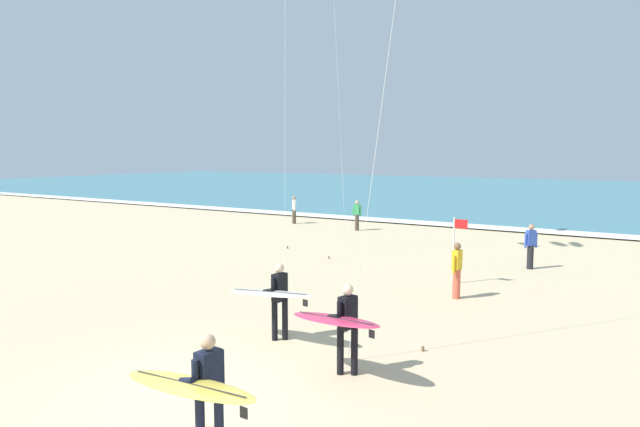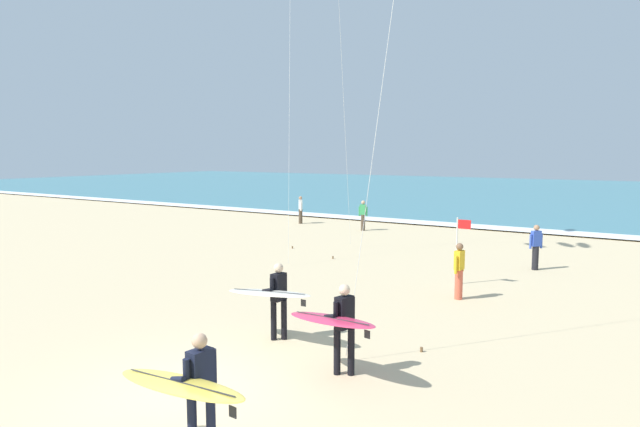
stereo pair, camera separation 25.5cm
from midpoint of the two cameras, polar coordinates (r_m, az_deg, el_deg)
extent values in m
plane|color=#D1BA8E|center=(10.09, -13.01, -17.80)|extent=(160.00, 160.00, 0.00)
cube|color=teal|center=(60.18, 26.44, 1.75)|extent=(160.00, 60.00, 0.08)
cube|color=white|center=(30.97, 20.14, -1.55)|extent=(160.00, 1.76, 0.01)
cylinder|color=black|center=(10.56, 2.48, -13.94)|extent=(0.13, 0.13, 0.88)
cylinder|color=black|center=(10.54, 3.93, -13.98)|extent=(0.13, 0.13, 0.88)
cube|color=black|center=(10.32, 3.23, -10.10)|extent=(0.26, 0.37, 0.60)
cube|color=yellow|center=(10.37, 2.79, -9.78)|extent=(0.05, 0.20, 0.32)
sphere|color=beige|center=(10.21, 3.24, -7.84)|extent=(0.21, 0.21, 0.21)
cylinder|color=black|center=(10.12, 2.36, -9.77)|extent=(0.09, 0.09, 0.26)
cylinder|color=black|center=(10.13, 1.76, -10.52)|extent=(0.26, 0.13, 0.14)
cylinder|color=black|center=(10.50, 4.07, -10.05)|extent=(0.09, 0.09, 0.56)
ellipsoid|color=#D83359|center=(10.08, 1.85, -10.85)|extent=(2.08, 0.98, 0.22)
cube|color=#333333|center=(10.07, 1.85, -10.65)|extent=(1.73, 0.37, 0.13)
cube|color=#262628|center=(9.58, 5.65, -12.24)|extent=(0.12, 0.04, 0.14)
cylinder|color=black|center=(8.16, -12.06, -20.40)|extent=(0.13, 0.13, 0.88)
cylinder|color=black|center=(8.12, -10.19, -20.50)|extent=(0.13, 0.13, 0.88)
cube|color=black|center=(7.84, -11.24, -15.61)|extent=(0.23, 0.36, 0.60)
cube|color=red|center=(7.90, -11.77, -15.14)|extent=(0.03, 0.20, 0.32)
sphere|color=tan|center=(7.69, -11.31, -12.70)|extent=(0.21, 0.21, 0.21)
cylinder|color=black|center=(7.66, -12.61, -15.28)|extent=(0.09, 0.09, 0.26)
cylinder|color=black|center=(7.70, -13.42, -16.23)|extent=(0.26, 0.10, 0.14)
cylinder|color=black|center=(8.00, -9.95, -15.45)|extent=(0.09, 0.09, 0.56)
ellipsoid|color=#EFD14C|center=(7.65, -13.36, -16.71)|extent=(2.42, 0.77, 0.28)
cube|color=#333333|center=(7.64, -13.36, -16.46)|extent=(2.09, 0.20, 0.19)
cube|color=#262628|center=(6.99, -7.86, -19.53)|extent=(0.12, 0.02, 0.14)
cylinder|color=black|center=(12.38, -4.18, -10.87)|extent=(0.13, 0.13, 0.88)
cylinder|color=black|center=(12.41, -3.12, -10.83)|extent=(0.13, 0.13, 0.88)
cube|color=black|center=(12.20, -3.67, -7.53)|extent=(0.21, 0.35, 0.60)
cube|color=blue|center=(12.25, -4.06, -7.28)|extent=(0.02, 0.20, 0.32)
sphere|color=beige|center=(12.10, -3.69, -5.60)|extent=(0.21, 0.21, 0.21)
cylinder|color=black|center=(12.00, -4.36, -7.23)|extent=(0.09, 0.09, 0.26)
cylinder|color=black|center=(12.00, -4.85, -7.87)|extent=(0.25, 0.09, 0.14)
cylinder|color=black|center=(12.38, -3.01, -7.50)|extent=(0.09, 0.09, 0.56)
ellipsoid|color=white|center=(11.94, -4.75, -8.14)|extent=(2.23, 0.60, 0.25)
cube|color=#333333|center=(11.93, -4.75, -7.97)|extent=(1.94, 0.08, 0.16)
cube|color=#262628|center=(11.41, -1.07, -9.16)|extent=(0.12, 0.02, 0.14)
cylinder|color=silver|center=(21.82, -2.81, 13.23)|extent=(2.06, 3.12, 13.27)
cylinder|color=brown|center=(23.86, -2.55, -3.48)|extent=(0.06, 0.06, 0.10)
cylinder|color=silver|center=(22.73, 2.70, 12.73)|extent=(0.83, 2.82, 13.10)
cylinder|color=brown|center=(21.55, 1.67, -4.53)|extent=(0.06, 0.06, 0.10)
cylinder|color=silver|center=(11.11, 7.76, 17.66)|extent=(1.06, 1.31, 12.38)
cylinder|color=brown|center=(11.98, 10.99, -13.54)|extent=(0.06, 0.06, 0.10)
cylinder|color=#D8593F|center=(16.14, 14.49, -7.06)|extent=(0.22, 0.22, 0.84)
cube|color=gold|center=(16.00, 14.55, -4.66)|extent=(0.22, 0.34, 0.54)
sphere|color=brown|center=(15.94, 14.59, -3.31)|extent=(0.20, 0.20, 0.20)
cylinder|color=gold|center=(16.21, 14.86, -4.89)|extent=(0.08, 0.08, 0.50)
cylinder|color=gold|center=(15.83, 14.22, -5.13)|extent=(0.08, 0.08, 0.50)
cylinder|color=#4C3D2D|center=(29.33, 4.68, -0.94)|extent=(0.22, 0.22, 0.84)
cube|color=#339351|center=(29.25, 4.69, 0.40)|extent=(0.33, 0.21, 0.54)
sphere|color=tan|center=(29.22, 4.70, 1.14)|extent=(0.20, 0.20, 0.20)
cylinder|color=#339351|center=(29.18, 5.07, 0.19)|extent=(0.08, 0.08, 0.50)
cylinder|color=#339351|center=(29.35, 4.32, 0.23)|extent=(0.08, 0.08, 0.50)
cylinder|color=#4C3D2D|center=(32.12, -1.78, -0.29)|extent=(0.22, 0.22, 0.84)
cube|color=white|center=(32.05, -1.79, 0.93)|extent=(0.35, 0.36, 0.54)
sphere|color=#A87A59|center=(32.01, -1.79, 1.61)|extent=(0.20, 0.20, 0.20)
cylinder|color=white|center=(31.85, -1.74, 0.72)|extent=(0.08, 0.08, 0.50)
cylinder|color=white|center=(32.26, -1.83, 0.79)|extent=(0.08, 0.08, 0.50)
cylinder|color=black|center=(20.93, 21.55, -4.27)|extent=(0.22, 0.22, 0.84)
cube|color=#3351B7|center=(20.82, 21.63, -2.40)|extent=(0.35, 0.36, 0.54)
sphere|color=#A87A59|center=(20.77, 21.67, -1.36)|extent=(0.20, 0.20, 0.20)
cylinder|color=#3351B7|center=(20.72, 21.14, -2.70)|extent=(0.08, 0.08, 0.50)
cylinder|color=#3351B7|center=(20.95, 22.09, -2.64)|extent=(0.08, 0.08, 0.50)
cylinder|color=silver|center=(17.79, 14.25, -3.75)|extent=(0.05, 0.05, 2.10)
cube|color=red|center=(17.60, 15.01, -1.08)|extent=(0.40, 0.02, 0.28)
camera|label=1|loc=(0.13, -89.44, 0.06)|focal=31.18mm
camera|label=2|loc=(0.13, 90.56, -0.06)|focal=31.18mm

